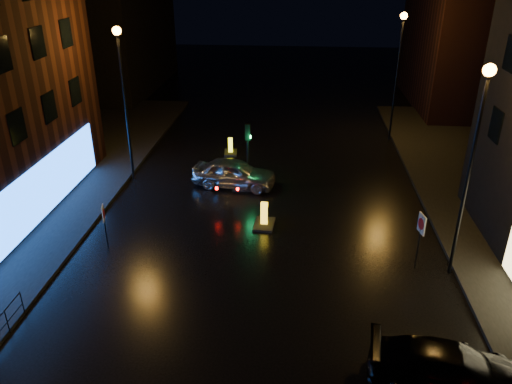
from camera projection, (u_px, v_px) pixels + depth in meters
ground at (240, 371)px, 15.42m from camera, size 120.00×120.00×0.00m
building_far_left at (109, 10)px, 45.09m from camera, size 8.00×16.00×14.00m
building_far_right at (469, 31)px, 40.37m from camera, size 8.00×14.00×12.00m
street_lamp_lfar at (123, 82)px, 26.20m from camera, size 0.44×0.44×8.37m
street_lamp_rnear at (475, 143)px, 17.78m from camera, size 0.44×0.44×8.37m
street_lamp_rfar at (399, 58)px, 32.15m from camera, size 0.44×0.44×8.37m
traffic_signal at (248, 174)px, 27.87m from camera, size 1.40×2.40×3.45m
silver_hatchback at (234, 173)px, 27.37m from camera, size 4.75×2.44×1.55m
dark_sedan at (450, 369)px, 14.61m from camera, size 4.91×2.52×1.36m
bollard_near at (264, 220)px, 23.57m from camera, size 1.01×1.44×1.21m
bollard_far at (231, 150)px, 32.11m from camera, size 0.91×1.26×1.04m
road_sign_left at (104, 217)px, 21.19m from camera, size 0.18×0.49×2.07m
road_sign_right at (421, 228)px, 19.74m from camera, size 0.18×0.59×2.45m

